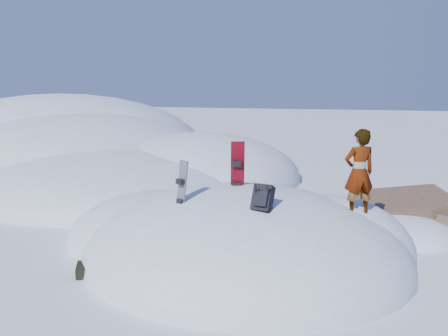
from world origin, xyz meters
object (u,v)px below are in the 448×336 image
(snowboard_red, at_px, (237,177))
(person, at_px, (359,172))
(backpack, at_px, (263,198))
(snowboard_dark, at_px, (181,194))

(snowboard_red, distance_m, person, 2.55)
(backpack, bearing_deg, person, 48.32)
(snowboard_red, xyz_separation_m, person, (2.54, -0.13, 0.26))
(person, bearing_deg, snowboard_dark, -8.82)
(person, bearing_deg, snowboard_red, -30.07)
(snowboard_dark, relative_size, person, 0.77)
(snowboard_red, relative_size, person, 0.92)
(snowboard_red, bearing_deg, snowboard_dark, -143.89)
(snowboard_red, relative_size, snowboard_dark, 1.19)
(backpack, height_order, person, person)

